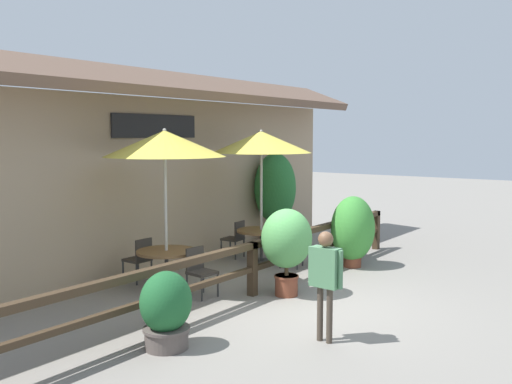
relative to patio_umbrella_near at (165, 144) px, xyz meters
name	(u,v)px	position (x,y,z in m)	size (l,w,h in m)	color
ground_plane	(303,306)	(0.61, -2.55, -2.66)	(60.00, 60.00, 0.00)	gray
building_facade	(133,167)	(0.61, 1.55, -0.49)	(14.28, 1.49, 4.23)	tan
patio_railing	(252,257)	(0.61, -1.50, -1.96)	(10.40, 0.14, 0.95)	#3D2D1E
patio_umbrella_near	(165,144)	(0.00, 0.00, 0.00)	(2.19, 2.19, 2.93)	#B7B2A8
dining_table_near	(166,258)	(0.00, 0.00, -2.07)	(1.08, 1.08, 0.73)	brown
chair_near_streetside	(200,269)	(0.03, -0.79, -2.18)	(0.46, 0.46, 0.86)	#332D28
chair_near_wallside	(139,258)	(0.06, 0.79, -2.18)	(0.42, 0.42, 0.86)	#332D28
patio_umbrella_middle	(261,142)	(2.87, -0.06, 0.00)	(2.19, 2.19, 2.93)	#B7B2A8
dining_table_middle	(261,236)	(2.87, -0.06, -2.07)	(1.08, 1.08, 0.73)	brown
chair_middle_streetside	(289,245)	(2.84, -0.81, -2.18)	(0.51, 0.51, 0.86)	#332D28
chair_middle_wallside	(235,237)	(2.87, 0.69, -2.18)	(0.46, 0.46, 0.86)	#332D28
potted_plant_tall_tropical	(287,242)	(0.97, -1.98, -1.70)	(0.96, 0.87, 1.54)	brown
potted_plant_broad_leaf	(353,229)	(3.65, -1.91, -1.85)	(1.01, 0.91, 1.52)	brown
potted_plant_corner_fern	(166,310)	(-2.07, -2.08, -2.13)	(0.72, 0.65, 1.04)	#564C47
potted_plant_small_flowering	(275,190)	(4.96, 1.00, -1.28)	(1.17, 1.05, 2.36)	brown
pedestrian	(325,271)	(-0.61, -3.64, -1.68)	(0.21, 0.54, 1.53)	#42382D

